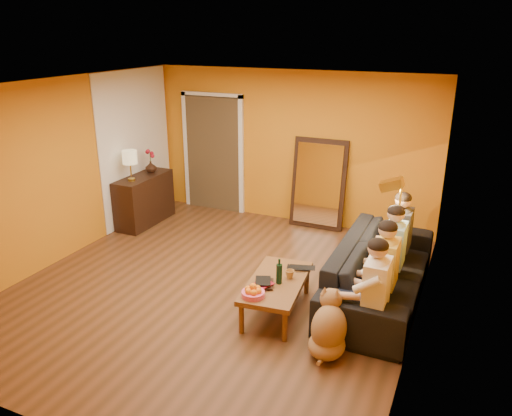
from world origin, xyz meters
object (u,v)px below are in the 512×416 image
at_px(dog, 329,324).
at_px(tumbler, 290,274).
at_px(vase, 151,167).
at_px(person_far_left, 376,293).
at_px(person_far_right, 401,236).
at_px(sideboard, 145,200).
at_px(laptop, 301,270).
at_px(person_mid_left, 386,271).
at_px(sofa, 380,271).
at_px(wine_bottle, 279,271).
at_px(mirror_frame, 319,184).
at_px(coffee_table, 276,296).
at_px(person_mid_right, 394,252).
at_px(floor_lamp, 397,234).
at_px(table_lamp, 130,166).

xyz_separation_m(dog, tumbler, (-0.68, 0.65, 0.12)).
bearing_deg(vase, tumbler, -30.08).
height_order(person_far_left, person_far_right, same).
distance_m(sideboard, laptop, 3.66).
xyz_separation_m(person_mid_left, person_far_right, (0.00, 1.10, 0.00)).
distance_m(sofa, wine_bottle, 1.36).
height_order(mirror_frame, vase, mirror_frame).
bearing_deg(person_far_left, laptop, 153.22).
height_order(sofa, person_far_right, person_far_right).
height_order(person_mid_left, laptop, person_mid_left).
distance_m(dog, person_far_left, 0.59).
xyz_separation_m(coffee_table, person_mid_right, (1.18, 0.94, 0.40)).
xyz_separation_m(tumbler, vase, (-3.31, 1.91, 0.48)).
distance_m(floor_lamp, laptop, 1.37).
bearing_deg(person_far_right, sideboard, 176.19).
height_order(sofa, vase, vase).
height_order(mirror_frame, person_far_right, mirror_frame).
bearing_deg(vase, table_lamp, -90.00).
distance_m(dog, vase, 4.78).
bearing_deg(person_mid_right, laptop, -149.43).
bearing_deg(vase, dog, -32.74).
bearing_deg(person_mid_left, person_far_right, 90.00).
xyz_separation_m(coffee_table, person_far_right, (1.18, 1.49, 0.40)).
xyz_separation_m(sideboard, tumbler, (3.31, -1.66, 0.05)).
height_order(sideboard, wine_bottle, sideboard).
bearing_deg(laptop, person_far_right, 32.78).
height_order(sideboard, person_far_left, person_far_left).
height_order(person_far_right, laptop, person_far_right).
height_order(dog, wine_bottle, wine_bottle).
distance_m(person_mid_left, tumbler, 1.11).
bearing_deg(person_far_left, coffee_table, 172.46).
bearing_deg(person_mid_left, tumbler, -165.60).
bearing_deg(coffee_table, wine_bottle, -51.28).
bearing_deg(coffee_table, sideboard, 144.47).
relative_size(coffee_table, tumbler, 11.27).
bearing_deg(person_far_right, wine_bottle, -126.32).
xyz_separation_m(coffee_table, person_far_left, (1.18, -0.16, 0.40)).
bearing_deg(person_far_left, floor_lamp, 91.21).
distance_m(laptop, vase, 3.80).
bearing_deg(person_far_right, person_mid_left, -90.00).
bearing_deg(sideboard, table_lamp, -90.00).
distance_m(sideboard, tumbler, 3.70).
xyz_separation_m(dog, person_mid_right, (0.38, 1.47, 0.26)).
xyz_separation_m(floor_lamp, tumbler, (-1.03, -1.15, -0.25)).
height_order(sofa, coffee_table, sofa).
height_order(person_far_right, tumbler, person_far_right).
xyz_separation_m(person_far_right, laptop, (-1.00, -1.14, -0.18)).
bearing_deg(sofa, table_lamp, 81.40).
relative_size(person_mid_left, laptop, 3.53).
bearing_deg(person_far_right, dog, -100.76).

